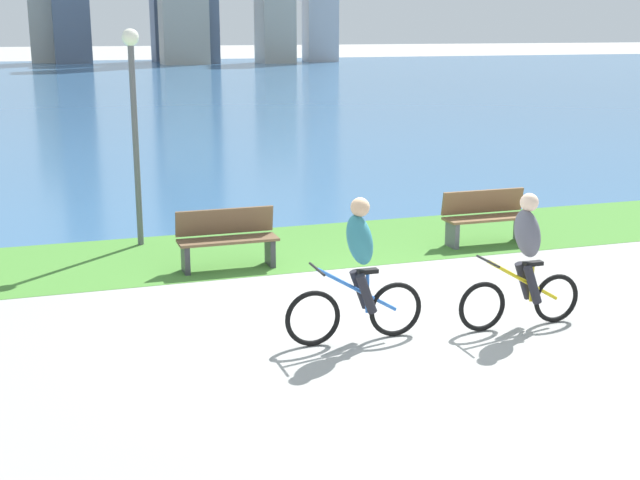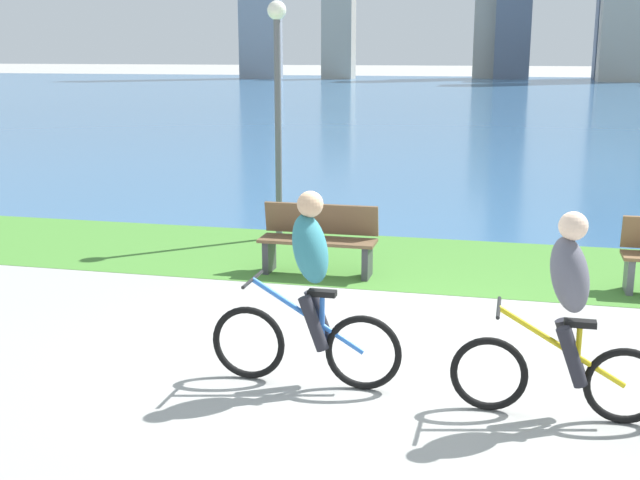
% 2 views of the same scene
% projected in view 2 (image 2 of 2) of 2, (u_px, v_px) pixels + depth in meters
% --- Properties ---
extents(ground_plane, '(300.00, 300.00, 0.00)m').
position_uv_depth(ground_plane, '(384.00, 349.00, 7.93)').
color(ground_plane, '#9E9E99').
extents(grass_strip_bayside, '(120.00, 2.95, 0.01)m').
position_uv_depth(grass_strip_bayside, '(424.00, 262.00, 11.16)').
color(grass_strip_bayside, '#478433').
rests_on(grass_strip_bayside, ground).
extents(bay_water_surface, '(300.00, 80.54, 0.00)m').
position_uv_depth(bay_water_surface, '(501.00, 97.00, 50.68)').
color(bay_water_surface, '#386693').
rests_on(bay_water_surface, ground).
extents(cyclist_lead, '(1.69, 0.52, 1.70)m').
position_uv_depth(cyclist_lead, '(309.00, 291.00, 6.91)').
color(cyclist_lead, black).
rests_on(cyclist_lead, ground).
extents(cyclist_trailing, '(1.64, 0.52, 1.66)m').
position_uv_depth(cyclist_trailing, '(565.00, 317.00, 6.28)').
color(cyclist_trailing, black).
rests_on(cyclist_trailing, ground).
extents(bench_near_path, '(1.50, 0.47, 0.90)m').
position_uv_depth(bench_near_path, '(319.00, 240.00, 10.52)').
color(bench_near_path, brown).
rests_on(bench_near_path, ground).
extents(lamppost_tall, '(0.28, 0.28, 3.54)m').
position_uv_depth(lamppost_tall, '(278.00, 84.00, 12.10)').
color(lamppost_tall, '#595960').
rests_on(lamppost_tall, ground).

